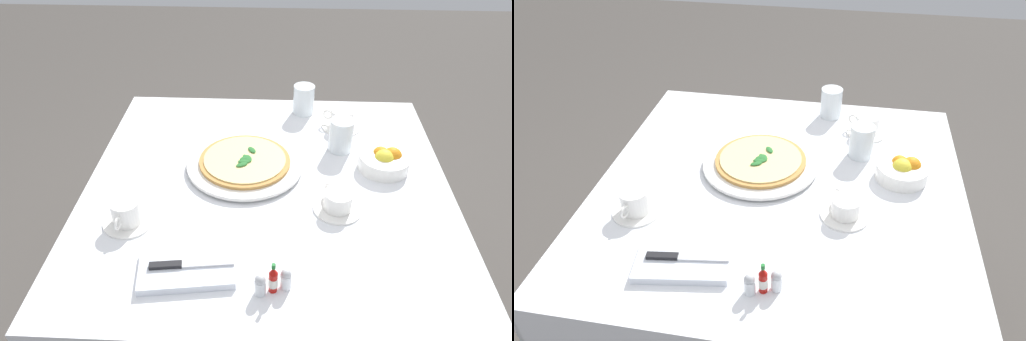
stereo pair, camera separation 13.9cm
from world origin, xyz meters
TOP-DOWN VIEW (x-y plane):
  - ground_plane at (0.00, 0.00)m, footprint 8.00×8.00m
  - dining_table at (0.00, 0.00)m, footprint 1.04×1.04m
  - pizza_plate at (-0.07, 0.09)m, footprint 0.35×0.35m
  - pizza at (-0.07, 0.09)m, footprint 0.27×0.27m
  - coffee_cup_near_left at (-0.36, -0.18)m, footprint 0.13×0.13m
  - coffee_cup_right_edge at (0.24, 0.33)m, footprint 0.13×0.13m
  - coffee_cup_far_left at (0.19, -0.10)m, footprint 0.13×0.13m
  - water_glass_left_edge at (0.11, 0.43)m, footprint 0.07×0.07m
  - water_glass_far_right at (0.22, 0.20)m, footprint 0.07×0.07m
  - napkin_folded at (-0.18, -0.33)m, footprint 0.24×0.16m
  - dinner_knife at (-0.18, -0.33)m, footprint 0.20×0.04m
  - citrus_bowl at (0.34, 0.10)m, footprint 0.15×0.15m
  - hot_sauce_bottle at (0.02, -0.38)m, footprint 0.02×0.02m
  - salt_shaker at (0.05, -0.37)m, footprint 0.03×0.03m
  - pepper_shaker at (-0.01, -0.39)m, footprint 0.03×0.03m

SIDE VIEW (x-z plane):
  - ground_plane at x=0.00m, z-range 0.00..0.00m
  - dining_table at x=0.00m, z-range 0.23..0.98m
  - napkin_folded at x=-0.18m, z-range 0.75..0.77m
  - pizza_plate at x=-0.07m, z-range 0.75..0.77m
  - dinner_knife at x=-0.18m, z-range 0.77..0.78m
  - pizza at x=-0.07m, z-range 0.76..0.78m
  - salt_shaker at x=0.05m, z-range 0.75..0.80m
  - pepper_shaker at x=-0.01m, z-range 0.75..0.80m
  - coffee_cup_far_left at x=0.19m, z-range 0.75..0.80m
  - citrus_bowl at x=0.34m, z-range 0.74..0.81m
  - coffee_cup_right_edge at x=0.24m, z-range 0.75..0.81m
  - coffee_cup_near_left at x=-0.36m, z-range 0.75..0.82m
  - hot_sauce_bottle at x=0.02m, z-range 0.74..0.83m
  - water_glass_left_edge at x=0.11m, z-range 0.74..0.85m
  - water_glass_far_right at x=0.22m, z-range 0.74..0.85m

